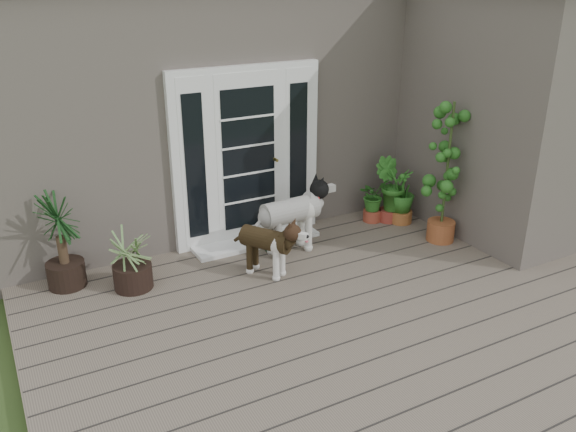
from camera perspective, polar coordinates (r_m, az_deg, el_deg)
name	(u,v)px	position (r m, az deg, el deg)	size (l,w,h in m)	color
deck	(361,320)	(6.03, 7.05, -9.83)	(6.20, 4.60, 0.12)	#6B5B4C
house_main	(201,95)	(9.05, -8.36, 11.38)	(7.40, 4.00, 3.10)	#665E54
house_wing	(506,117)	(8.08, 20.23, 8.89)	(1.60, 2.40, 3.10)	#665E54
door_unit	(247,156)	(7.21, -3.93, 5.78)	(1.90, 0.14, 2.15)	white
door_step	(256,241)	(7.42, -3.07, -2.40)	(1.60, 0.40, 0.05)	white
brindle_dog	(266,249)	(6.55, -2.13, -3.17)	(0.32, 0.75, 0.62)	#352713
white_dog	(290,222)	(7.03, 0.22, -0.58)	(0.40, 0.93, 0.77)	silver
spider_plant	(131,257)	(6.46, -14.85, -3.81)	(0.68, 0.68, 0.73)	#96BA72
yucca	(61,239)	(6.64, -20.96, -2.09)	(0.76, 0.76, 1.10)	black
herb_a	(373,204)	(8.05, 8.13, 1.17)	(0.39, 0.39, 0.49)	#225718
herb_b	(389,198)	(8.06, 9.70, 1.72)	(0.44, 0.44, 0.65)	#17521B
herb_c	(402,201)	(8.06, 10.87, 1.39)	(0.38, 0.38, 0.59)	#1B601B
sapling	(447,171)	(7.41, 15.01, 4.15)	(0.53, 0.53, 1.82)	#215819
clog_left	(268,244)	(7.28, -1.93, -2.68)	(0.15, 0.32, 0.10)	#153516
clog_right	(275,235)	(7.51, -1.29, -1.83)	(0.16, 0.34, 0.10)	black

